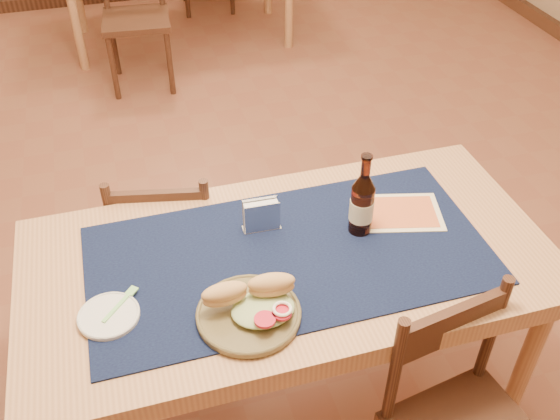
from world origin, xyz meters
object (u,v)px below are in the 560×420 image
object	(u,v)px
chair_main_far	(170,244)
sandwich_plate	(252,307)
napkin_holder	(261,216)
main_table	(289,275)
beer_bottle	(362,204)

from	to	relation	value
chair_main_far	sandwich_plate	xyz separation A→B (m)	(0.16, -0.72, 0.36)
chair_main_far	napkin_holder	xyz separation A→B (m)	(0.27, -0.38, 0.38)
napkin_holder	main_table	bearing A→B (deg)	-70.76
chair_main_far	napkin_holder	bearing A→B (deg)	-54.00
beer_bottle	napkin_holder	distance (m)	0.31
main_table	chair_main_far	size ratio (longest dim) A/B	1.95
main_table	sandwich_plate	world-z (taller)	sandwich_plate
main_table	napkin_holder	bearing A→B (deg)	109.24
main_table	beer_bottle	world-z (taller)	beer_bottle
napkin_holder	chair_main_far	bearing A→B (deg)	126.00
main_table	napkin_holder	distance (m)	0.20
main_table	beer_bottle	bearing A→B (deg)	10.84
chair_main_far	main_table	bearing A→B (deg)	-58.04
sandwich_plate	napkin_holder	xyz separation A→B (m)	(0.12, 0.34, 0.02)
beer_bottle	napkin_holder	size ratio (longest dim) A/B	2.32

